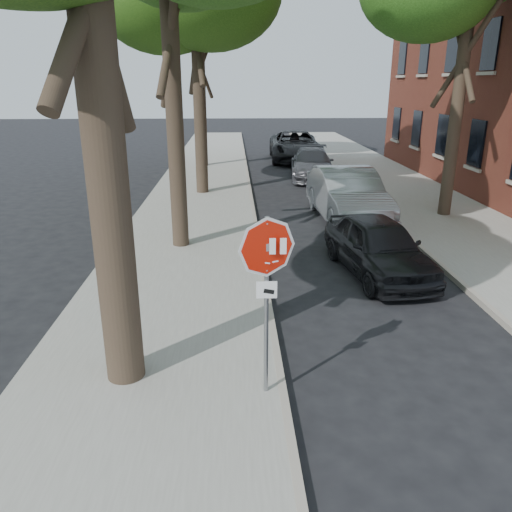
{
  "coord_description": "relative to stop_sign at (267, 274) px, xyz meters",
  "views": [
    {
      "loc": [
        -1.12,
        -6.18,
        4.34
      ],
      "look_at": [
        -0.82,
        0.4,
        2.05
      ],
      "focal_mm": 35.0,
      "sensor_mm": 36.0,
      "label": 1
    }
  ],
  "objects": [
    {
      "name": "ground",
      "position": [
        0.7,
        0.03,
        -1.95
      ],
      "size": [
        120.0,
        120.0,
        0.0
      ],
      "primitive_type": "plane",
      "color": "black",
      "rests_on": "ground"
    },
    {
      "name": "sidewalk_left",
      "position": [
        -1.8,
        12.03,
        -1.89
      ],
      "size": [
        4.0,
        55.0,
        0.12
      ],
      "primitive_type": "cube",
      "color": "gray",
      "rests_on": "ground"
    },
    {
      "name": "sidewalk_right",
      "position": [
        6.7,
        12.03,
        -1.89
      ],
      "size": [
        4.0,
        55.0,
        0.12
      ],
      "primitive_type": "cube",
      "color": "gray",
      "rests_on": "ground"
    },
    {
      "name": "curb_left",
      "position": [
        0.25,
        12.03,
        -1.88
      ],
      "size": [
        0.12,
        55.0,
        0.13
      ],
      "primitive_type": "cube",
      "color": "#9E9384",
      "rests_on": "ground"
    },
    {
      "name": "curb_right",
      "position": [
        4.65,
        12.03,
        -1.88
      ],
      "size": [
        0.12,
        55.0,
        0.13
      ],
      "primitive_type": "cube",
      "color": "#9E9384",
      "rests_on": "ground"
    },
    {
      "name": "stop_sign",
      "position": [
        0.0,
        0.0,
        0.0
      ],
      "size": [
        0.76,
        0.34,
        2.61
      ],
      "color": "gray",
      "rests_on": "sidewalk_left"
    },
    {
      "name": "tree_far",
      "position": [
        -2.02,
        21.14,
        5.26
      ],
      "size": [
        5.29,
        4.91,
        9.33
      ],
      "color": "black",
      "rests_on": "sidewalk_left"
    },
    {
      "name": "car_a",
      "position": [
        2.97,
        4.9,
        -1.26
      ],
      "size": [
        2.16,
        4.21,
        1.37
      ],
      "primitive_type": "imported",
      "rotation": [
        0.0,
        0.0,
        0.14
      ],
      "color": "black",
      "rests_on": "ground"
    },
    {
      "name": "car_b",
      "position": [
        3.3,
        9.79,
        -1.1
      ],
      "size": [
        2.03,
        5.24,
        1.7
      ],
      "primitive_type": "imported",
      "rotation": [
        0.0,
        0.0,
        0.05
      ],
      "color": "#979B9E",
      "rests_on": "ground"
    },
    {
      "name": "car_c",
      "position": [
        3.3,
        17.47,
        -1.26
      ],
      "size": [
        2.41,
        4.95,
        1.39
      ],
      "primitive_type": "imported",
      "rotation": [
        0.0,
        0.0,
        -0.1
      ],
      "color": "#4A4A4F",
      "rests_on": "ground"
    },
    {
      "name": "car_d",
      "position": [
        3.18,
        23.23,
        -1.1
      ],
      "size": [
        3.03,
        6.2,
        1.7
      ],
      "primitive_type": "imported",
      "rotation": [
        0.0,
        0.0,
        -0.04
      ],
      "color": "black",
      "rests_on": "ground"
    }
  ]
}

